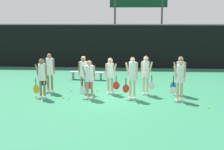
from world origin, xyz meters
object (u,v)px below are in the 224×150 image
at_px(player_2, 132,74).
at_px(player_0, 42,75).
at_px(player_8, 180,72).
at_px(tennis_ball_6, 36,96).
at_px(tennis_ball_4, 69,98).
at_px(tennis_ball_1, 71,90).
at_px(player_6, 110,72).
at_px(player_1, 89,76).
at_px(scoreboard, 138,3).
at_px(tennis_ball_2, 130,88).
at_px(player_5, 84,71).
at_px(player_7, 146,72).
at_px(player_3, 180,77).
at_px(player_4, 49,70).
at_px(tennis_ball_0, 97,91).
at_px(tennis_ball_5, 63,98).
at_px(tennis_ball_3, 208,108).
at_px(bench_courtside, 87,73).

bearing_deg(player_2, player_0, 175.90).
distance_m(player_8, tennis_ball_6, 6.46).
bearing_deg(tennis_ball_4, tennis_ball_1, 96.89).
bearing_deg(player_2, player_6, 132.47).
bearing_deg(player_1, tennis_ball_4, -175.72).
relative_size(scoreboard, tennis_ball_2, 88.31).
height_order(player_5, player_7, player_7).
bearing_deg(player_7, player_5, -178.06).
xyz_separation_m(scoreboard, player_6, (-1.35, -9.47, -3.48)).
bearing_deg(player_6, player_5, 176.59).
bearing_deg(tennis_ball_6, player_5, 24.65).
relative_size(player_3, player_6, 1.04).
bearing_deg(tennis_ball_1, tennis_ball_6, -136.89).
xyz_separation_m(player_5, tennis_ball_2, (2.11, 1.04, -0.99)).
relative_size(player_1, player_3, 0.97).
bearing_deg(player_8, player_7, -177.31).
bearing_deg(tennis_ball_4, player_2, 4.72).
relative_size(player_1, player_4, 0.92).
bearing_deg(tennis_ball_1, player_5, -26.88).
height_order(player_2, tennis_ball_0, player_2).
height_order(player_0, tennis_ball_1, player_0).
relative_size(player_2, player_8, 1.03).
bearing_deg(player_5, tennis_ball_5, -117.76).
relative_size(tennis_ball_2, tennis_ball_5, 0.95).
bearing_deg(player_0, tennis_ball_3, -11.41).
bearing_deg(tennis_ball_6, tennis_ball_5, -6.50).
height_order(player_1, player_6, player_1).
height_order(player_3, tennis_ball_4, player_3).
distance_m(player_7, tennis_ball_6, 4.98).
bearing_deg(tennis_ball_3, player_7, 138.63).
height_order(bench_courtside, player_0, player_0).
bearing_deg(tennis_ball_4, tennis_ball_0, 55.85).
height_order(tennis_ball_5, tennis_ball_6, tennis_ball_6).
relative_size(player_2, player_4, 1.00).
relative_size(bench_courtside, tennis_ball_6, 27.89).
bearing_deg(player_1, tennis_ball_2, 41.69).
bearing_deg(tennis_ball_0, tennis_ball_5, -132.05).
bearing_deg(player_5, player_6, 5.77).
bearing_deg(tennis_ball_6, tennis_ball_0, 26.91).
relative_size(tennis_ball_0, tennis_ball_3, 0.97).
bearing_deg(player_2, tennis_ball_5, 177.08).
relative_size(player_8, tennis_ball_6, 24.78).
bearing_deg(player_8, scoreboard, 102.32).
bearing_deg(player_8, player_2, -156.32).
distance_m(bench_courtside, tennis_ball_0, 2.94).
distance_m(player_3, tennis_ball_0, 4.03).
xyz_separation_m(player_4, tennis_ball_5, (0.87, -1.11, -1.04)).
distance_m(player_5, player_6, 1.23).
height_order(player_1, tennis_ball_1, player_1).
distance_m(tennis_ball_0, tennis_ball_3, 5.24).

